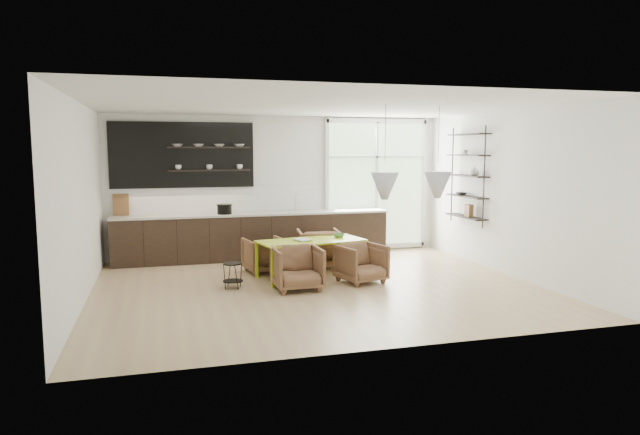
{
  "coord_description": "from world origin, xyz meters",
  "views": [
    {
      "loc": [
        -2.38,
        -8.71,
        2.22
      ],
      "look_at": [
        0.22,
        0.6,
        1.06
      ],
      "focal_mm": 32.0,
      "sensor_mm": 36.0,
      "label": 1
    }
  ],
  "objects_px": {
    "armchair_back_right": "(318,248)",
    "armchair_front_left": "(297,268)",
    "armchair_back_left": "(265,255)",
    "wire_stool": "(233,272)",
    "armchair_front_right": "(361,263)",
    "dining_table": "(311,243)"
  },
  "relations": [
    {
      "from": "armchair_back_right",
      "to": "armchair_front_left",
      "type": "distance_m",
      "value": 1.76
    },
    {
      "from": "dining_table",
      "to": "wire_stool",
      "type": "bearing_deg",
      "value": -175.72
    },
    {
      "from": "armchair_back_left",
      "to": "armchair_front_right",
      "type": "bearing_deg",
      "value": 129.65
    },
    {
      "from": "armchair_front_right",
      "to": "armchair_back_right",
      "type": "bearing_deg",
      "value": 88.84
    },
    {
      "from": "armchair_back_left",
      "to": "armchair_front_right",
      "type": "distance_m",
      "value": 1.87
    },
    {
      "from": "armchair_back_right",
      "to": "armchair_back_left",
      "type": "bearing_deg",
      "value": 16.53
    },
    {
      "from": "armchair_back_right",
      "to": "armchair_front_right",
      "type": "xyz_separation_m",
      "value": [
        0.36,
        -1.39,
        -0.04
      ]
    },
    {
      "from": "armchair_back_left",
      "to": "armchair_front_left",
      "type": "relative_size",
      "value": 0.92
    },
    {
      "from": "armchair_back_left",
      "to": "wire_stool",
      "type": "xyz_separation_m",
      "value": [
        -0.7,
        -1.04,
        -0.05
      ]
    },
    {
      "from": "wire_stool",
      "to": "dining_table",
      "type": "bearing_deg",
      "value": 15.09
    },
    {
      "from": "dining_table",
      "to": "armchair_front_right",
      "type": "xyz_separation_m",
      "value": [
        0.72,
        -0.56,
        -0.29
      ]
    },
    {
      "from": "armchair_back_right",
      "to": "wire_stool",
      "type": "bearing_deg",
      "value": 41.88
    },
    {
      "from": "armchair_back_right",
      "to": "armchair_front_right",
      "type": "relative_size",
      "value": 1.11
    },
    {
      "from": "armchair_back_right",
      "to": "armchair_front_left",
      "type": "relative_size",
      "value": 1.05
    },
    {
      "from": "armchair_back_left",
      "to": "armchair_back_right",
      "type": "xyz_separation_m",
      "value": [
        1.06,
        0.17,
        0.04
      ]
    },
    {
      "from": "armchair_back_left",
      "to": "dining_table",
      "type": "bearing_deg",
      "value": 127.04
    },
    {
      "from": "dining_table",
      "to": "armchair_front_left",
      "type": "distance_m",
      "value": 0.9
    },
    {
      "from": "dining_table",
      "to": "armchair_back_right",
      "type": "xyz_separation_m",
      "value": [
        0.36,
        0.83,
        -0.25
      ]
    },
    {
      "from": "armchair_back_right",
      "to": "dining_table",
      "type": "bearing_deg",
      "value": 73.94
    },
    {
      "from": "armchair_back_right",
      "to": "armchair_front_left",
      "type": "height_order",
      "value": "armchair_back_right"
    },
    {
      "from": "armchair_front_left",
      "to": "wire_stool",
      "type": "distance_m",
      "value": 1.05
    },
    {
      "from": "armchair_front_right",
      "to": "wire_stool",
      "type": "bearing_deg",
      "value": 159.53
    }
  ]
}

